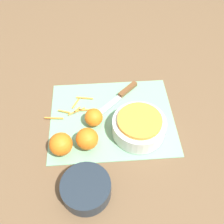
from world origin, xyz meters
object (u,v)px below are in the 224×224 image
object	(u,v)px
knife	(123,94)
orange_right	(61,144)
bowl_dark	(86,189)
orange_back	(87,139)
orange_left	(94,117)
bowl_speckled	(139,126)

from	to	relation	value
knife	orange_right	xyz separation A→B (m)	(0.23, 0.24, 0.03)
bowl_dark	orange_back	xyz separation A→B (m)	(-0.01, -0.17, 0.02)
knife	orange_back	world-z (taller)	orange_back
orange_left	orange_back	bearing A→B (deg)	75.35
bowl_speckled	orange_left	bearing A→B (deg)	-18.26
bowl_dark	bowl_speckled	bearing A→B (deg)	-131.91
bowl_dark	orange_right	world-z (taller)	orange_right
orange_right	bowl_speckled	bearing A→B (deg)	-167.91
bowl_speckled	orange_right	size ratio (longest dim) A/B	2.39
knife	orange_right	world-z (taller)	orange_right
knife	orange_left	world-z (taller)	orange_left
orange_left	orange_right	bearing A→B (deg)	44.50
orange_back	orange_right	bearing A→B (deg)	10.31
bowl_speckled	orange_right	bearing A→B (deg)	12.09
orange_right	orange_back	bearing A→B (deg)	-169.69
bowl_dark	knife	xyz separation A→B (m)	(-0.15, -0.40, -0.02)
knife	orange_right	bearing A→B (deg)	3.77
orange_left	orange_right	xyz separation A→B (m)	(0.11, 0.11, 0.01)
orange_back	bowl_dark	bearing A→B (deg)	87.76
bowl_dark	orange_right	xyz separation A→B (m)	(0.08, -0.15, 0.02)
orange_left	orange_right	size ratio (longest dim) A/B	0.84
orange_left	orange_back	xyz separation A→B (m)	(0.02, 0.09, 0.01)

